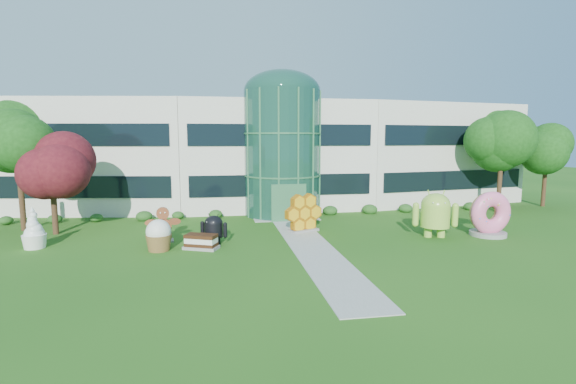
{
  "coord_description": "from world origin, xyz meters",
  "views": [
    {
      "loc": [
        -5.21,
        -20.96,
        6.12
      ],
      "look_at": [
        -0.57,
        6.0,
        2.6
      ],
      "focal_mm": 26.0,
      "sensor_mm": 36.0,
      "label": 1
    }
  ],
  "objects": [
    {
      "name": "ground",
      "position": [
        0.0,
        0.0,
        0.0
      ],
      "size": [
        140.0,
        140.0,
        0.0
      ],
      "primitive_type": "plane",
      "color": "#215114",
      "rests_on": "ground"
    },
    {
      "name": "building",
      "position": [
        0.0,
        18.0,
        4.65
      ],
      "size": [
        46.0,
        15.0,
        9.3
      ],
      "primitive_type": null,
      "color": "beige",
      "rests_on": "ground"
    },
    {
      "name": "atrium",
      "position": [
        0.0,
        12.0,
        4.9
      ],
      "size": [
        6.0,
        6.0,
        9.8
      ],
      "primitive_type": "cylinder",
      "color": "#194738",
      "rests_on": "ground"
    },
    {
      "name": "walkway",
      "position": [
        0.0,
        2.0,
        0.02
      ],
      "size": [
        2.4,
        20.0,
        0.04
      ],
      "primitive_type": "cube",
      "color": "#9E9E93",
      "rests_on": "ground"
    },
    {
      "name": "tree_red",
      "position": [
        -15.5,
        7.5,
        3.0
      ],
      "size": [
        4.0,
        4.0,
        6.0
      ],
      "primitive_type": null,
      "color": "#3F0C14",
      "rests_on": "ground"
    },
    {
      "name": "trees_backdrop",
      "position": [
        0.0,
        13.0,
        4.2
      ],
      "size": [
        52.0,
        8.0,
        8.4
      ],
      "primitive_type": null,
      "color": "#144010",
      "rests_on": "ground"
    },
    {
      "name": "android_green",
      "position": [
        8.14,
        2.6,
        1.63
      ],
      "size": [
        3.29,
        2.62,
        3.26
      ],
      "primitive_type": null,
      "rotation": [
        0.0,
        0.0,
        -0.28
      ],
      "color": "#96C840",
      "rests_on": "ground"
    },
    {
      "name": "android_black",
      "position": [
        -5.44,
        3.28,
        0.98
      ],
      "size": [
        2.04,
        1.74,
        1.96
      ],
      "primitive_type": null,
      "rotation": [
        0.0,
        0.0,
        -0.41
      ],
      "color": "black",
      "rests_on": "ground"
    },
    {
      "name": "donut",
      "position": [
        11.68,
        2.37,
        1.43
      ],
      "size": [
        2.8,
        1.41,
        2.87
      ],
      "primitive_type": null,
      "rotation": [
        0.0,
        0.0,
        0.03
      ],
      "color": "#ED5A80",
      "rests_on": "ground"
    },
    {
      "name": "gingerbread",
      "position": [
        -8.41,
        4.29,
        1.05
      ],
      "size": [
        2.37,
        1.17,
        2.1
      ],
      "primitive_type": null,
      "rotation": [
        0.0,
        0.0,
        0.13
      ],
      "color": "maroon",
      "rests_on": "ground"
    },
    {
      "name": "ice_cream_sandwich",
      "position": [
        -6.14,
        2.18,
        0.42
      ],
      "size": [
        2.1,
        1.61,
        0.84
      ],
      "primitive_type": null,
      "rotation": [
        0.0,
        0.0,
        -0.41
      ],
      "color": "black",
      "rests_on": "ground"
    },
    {
      "name": "honeycomb",
      "position": [
        0.39,
        5.54,
        1.13
      ],
      "size": [
        3.06,
        2.07,
        2.27
      ],
      "primitive_type": null,
      "rotation": [
        0.0,
        0.0,
        0.4
      ],
      "color": "#EFAE17",
      "rests_on": "ground"
    },
    {
      "name": "froyo",
      "position": [
        -15.36,
        3.95,
        1.17
      ],
      "size": [
        1.49,
        1.49,
        2.34
      ],
      "primitive_type": null,
      "rotation": [
        0.0,
        0.0,
        0.1
      ],
      "color": "white",
      "rests_on": "ground"
    },
    {
      "name": "cupcake",
      "position": [
        -8.41,
        2.24,
        0.87
      ],
      "size": [
        1.86,
        1.86,
        1.75
      ],
      "primitive_type": null,
      "rotation": [
        0.0,
        0.0,
        0.34
      ],
      "color": "white",
      "rests_on": "ground"
    }
  ]
}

